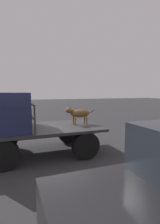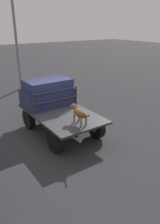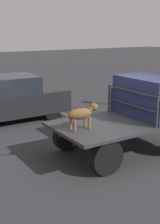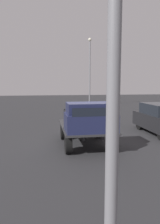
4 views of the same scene
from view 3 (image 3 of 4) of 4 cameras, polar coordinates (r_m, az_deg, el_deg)
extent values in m
plane|color=#2D2D30|center=(8.67, 7.27, -7.21)|extent=(80.00, 80.00, 0.00)
cylinder|color=black|center=(9.87, 9.22, -2.00)|extent=(0.82, 0.24, 0.82)
cylinder|color=black|center=(8.59, -2.29, -4.37)|extent=(0.82, 0.24, 0.82)
cylinder|color=black|center=(7.22, 4.80, -8.25)|extent=(0.82, 0.24, 0.82)
cube|color=black|center=(8.70, 5.91, -2.11)|extent=(3.37, 0.10, 0.18)
cube|color=black|center=(8.17, 9.06, -3.36)|extent=(3.37, 0.10, 0.18)
cube|color=#2D2D30|center=(8.39, 7.46, -1.87)|extent=(3.67, 2.08, 0.08)
cube|color=#1E2347|center=(9.01, 12.91, 1.55)|extent=(1.38, 1.96, 0.68)
cube|color=#1E2347|center=(8.83, 12.64, 4.95)|extent=(1.17, 1.81, 0.42)
cube|color=#2D2D30|center=(9.21, 5.34, 2.50)|extent=(0.04, 0.04, 0.79)
cube|color=#2D2D30|center=(7.82, 13.93, -0.10)|extent=(0.04, 0.04, 0.79)
cube|color=#2D2D30|center=(8.41, 9.39, 3.81)|extent=(0.04, 1.92, 0.04)
cube|color=#2D2D30|center=(8.49, 9.29, 1.31)|extent=(0.04, 1.92, 0.04)
cylinder|color=brown|center=(7.78, 0.91, -1.65)|extent=(0.06, 0.06, 0.29)
cylinder|color=brown|center=(7.62, 1.75, -2.01)|extent=(0.06, 0.06, 0.29)
cylinder|color=brown|center=(7.57, -1.76, -2.13)|extent=(0.06, 0.06, 0.29)
cylinder|color=brown|center=(7.40, -0.95, -2.52)|extent=(0.06, 0.06, 0.29)
ellipsoid|color=brown|center=(7.52, 0.00, -0.35)|extent=(0.68, 0.27, 0.27)
sphere|color=brown|center=(7.63, 1.18, -0.50)|extent=(0.12, 0.12, 0.12)
cylinder|color=brown|center=(7.66, 1.82, 0.49)|extent=(0.19, 0.15, 0.19)
sphere|color=brown|center=(7.71, 2.52, 0.96)|extent=(0.21, 0.21, 0.21)
cone|color=brown|center=(7.76, 3.06, 0.93)|extent=(0.11, 0.11, 0.11)
cone|color=brown|center=(7.73, 2.23, 1.67)|extent=(0.06, 0.08, 0.10)
cone|color=brown|center=(7.63, 2.71, 1.51)|extent=(0.06, 0.08, 0.10)
cylinder|color=brown|center=(7.32, -2.60, -0.58)|extent=(0.28, 0.04, 0.19)
cylinder|color=black|center=(12.89, -8.33, 1.51)|extent=(0.60, 0.20, 0.60)
cylinder|color=black|center=(11.54, -5.20, 0.03)|extent=(0.60, 0.20, 0.60)
cube|color=black|center=(11.67, -12.42, 1.70)|extent=(4.01, 1.82, 0.80)
cube|color=#1E232B|center=(11.47, -13.55, 4.92)|extent=(2.21, 1.64, 0.58)
camera|label=1|loc=(13.22, -5.16, 9.45)|focal=28.00mm
camera|label=2|loc=(10.21, -43.72, 15.73)|focal=35.00mm
camera|label=4|loc=(15.22, 41.63, 9.38)|focal=35.00mm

